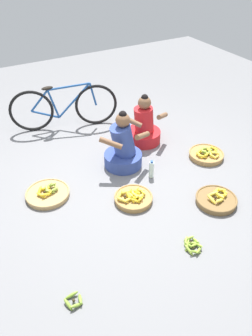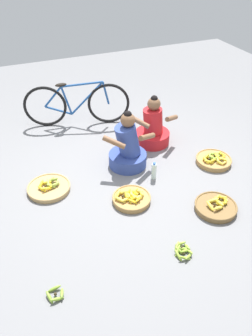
% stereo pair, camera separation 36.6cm
% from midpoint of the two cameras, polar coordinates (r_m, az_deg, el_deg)
% --- Properties ---
extents(ground_plane, '(10.00, 10.00, 0.00)m').
position_cam_midpoint_polar(ground_plane, '(4.32, 1.41, -2.33)').
color(ground_plane, slate).
extents(vendor_woman_front, '(0.74, 0.52, 0.83)m').
position_cam_midpoint_polar(vendor_woman_front, '(4.45, 2.66, 3.28)').
color(vendor_woman_front, '#334793').
rests_on(vendor_woman_front, ground).
extents(vendor_woman_behind, '(0.75, 0.52, 0.77)m').
position_cam_midpoint_polar(vendor_woman_behind, '(4.98, 6.74, 6.72)').
color(vendor_woman_behind, red).
rests_on(vendor_woman_behind, ground).
extents(bicycle_leaning, '(1.65, 0.52, 0.73)m').
position_cam_midpoint_polar(bicycle_leaning, '(5.45, -6.56, 10.82)').
color(bicycle_leaning, black).
rests_on(bicycle_leaning, ground).
extents(banana_basket_back_center, '(0.54, 0.54, 0.13)m').
position_cam_midpoint_polar(banana_basket_back_center, '(4.23, -10.77, -3.41)').
color(banana_basket_back_center, tan).
rests_on(banana_basket_back_center, ground).
extents(banana_basket_mid_right, '(0.47, 0.47, 0.15)m').
position_cam_midpoint_polar(banana_basket_mid_right, '(4.00, 3.58, -5.30)').
color(banana_basket_mid_right, '#A87F47').
rests_on(banana_basket_mid_right, ground).
extents(banana_basket_near_bicycle, '(0.50, 0.50, 0.14)m').
position_cam_midpoint_polar(banana_basket_near_bicycle, '(4.08, 17.77, -6.44)').
color(banana_basket_near_bicycle, brown).
rests_on(banana_basket_near_bicycle, ground).
extents(banana_basket_front_right, '(0.50, 0.50, 0.14)m').
position_cam_midpoint_polar(banana_basket_front_right, '(4.82, 17.04, 1.30)').
color(banana_basket_front_right, '#A87F47').
rests_on(banana_basket_front_right, ground).
extents(loose_bananas_near_vendor, '(0.17, 0.16, 0.07)m').
position_cam_midpoint_polar(loose_bananas_near_vendor, '(3.22, -8.66, -20.92)').
color(loose_bananas_near_vendor, olive).
rests_on(loose_bananas_near_vendor, ground).
extents(loose_bananas_back_right, '(0.20, 0.26, 0.08)m').
position_cam_midpoint_polar(loose_bananas_back_right, '(3.55, 12.79, -13.87)').
color(loose_bananas_back_right, '#8CAD38').
rests_on(loose_bananas_back_right, ground).
extents(water_bottle, '(0.07, 0.07, 0.25)m').
position_cam_midpoint_polar(water_bottle, '(4.32, 7.26, -0.64)').
color(water_bottle, silver).
rests_on(water_bottle, ground).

